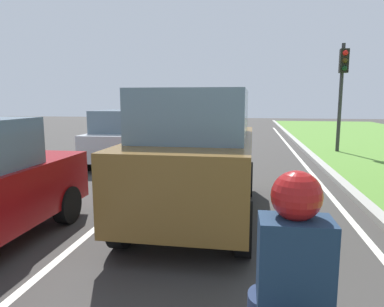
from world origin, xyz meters
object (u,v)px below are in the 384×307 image
at_px(car_hatchback_far, 124,138).
at_px(rider_person, 293,266).
at_px(car_suv_ahead, 197,154).
at_px(traffic_light_near_right, 342,79).

xyz_separation_m(car_hatchback_far, rider_person, (4.32, -9.08, 0.31)).
height_order(car_suv_ahead, car_hatchback_far, car_suv_ahead).
bearing_deg(car_hatchback_far, rider_person, -65.77).
bearing_deg(car_suv_ahead, traffic_light_near_right, 63.20).
bearing_deg(rider_person, car_hatchback_far, 113.88).
height_order(car_suv_ahead, traffic_light_near_right, traffic_light_near_right).
relative_size(car_hatchback_far, traffic_light_near_right, 0.88).
bearing_deg(rider_person, traffic_light_near_right, 74.10).
height_order(car_hatchback_far, traffic_light_near_right, traffic_light_near_right).
distance_m(rider_person, traffic_light_near_right, 13.27).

